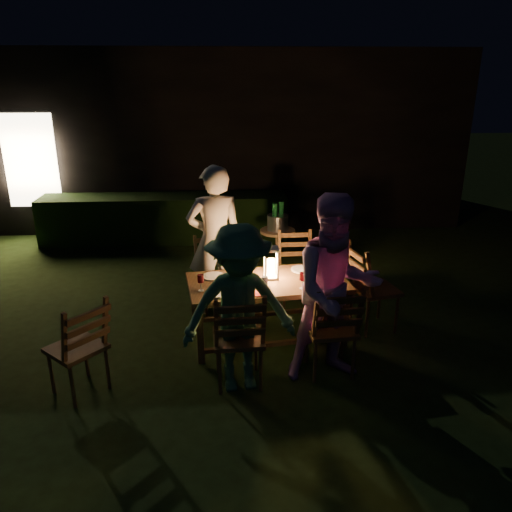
{
  "coord_description": "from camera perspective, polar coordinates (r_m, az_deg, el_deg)",
  "views": [
    {
      "loc": [
        0.53,
        -4.72,
        2.76
      ],
      "look_at": [
        0.87,
        0.4,
        0.89
      ],
      "focal_mm": 35.0,
      "sensor_mm": 36.0,
      "label": 1
    }
  ],
  "objects": [
    {
      "name": "garden_envelope",
      "position": [
        10.96,
        -6.78,
        13.72
      ],
      "size": [
        40.0,
        40.0,
        3.2
      ],
      "color": "black",
      "rests_on": "ground"
    },
    {
      "name": "dining_table",
      "position": [
        5.34,
        1.32,
        -3.51
      ],
      "size": [
        1.77,
        1.06,
        0.7
      ],
      "rotation": [
        0.0,
        0.0,
        0.14
      ],
      "color": "#452B17",
      "rests_on": "ground"
    },
    {
      "name": "chair_near_left",
      "position": [
        4.73,
        -1.98,
        -11.14
      ],
      "size": [
        0.49,
        0.52,
        1.03
      ],
      "rotation": [
        0.0,
        0.0,
        0.06
      ],
      "color": "#452B17",
      "rests_on": "ground"
    },
    {
      "name": "chair_near_right",
      "position": [
        4.94,
        8.51,
        -9.94
      ],
      "size": [
        0.48,
        0.52,
        1.02
      ],
      "rotation": [
        0.0,
        0.0,
        0.06
      ],
      "color": "#452B17",
      "rests_on": "ground"
    },
    {
      "name": "chair_far_left",
      "position": [
        6.09,
        -4.51,
        -3.87
      ],
      "size": [
        0.54,
        0.57,
        0.98
      ],
      "rotation": [
        0.0,
        0.0,
        3.41
      ],
      "color": "#452B17",
      "rests_on": "ground"
    },
    {
      "name": "chair_far_right",
      "position": [
        6.29,
        4.62,
        -3.14
      ],
      "size": [
        0.44,
        0.47,
        0.97
      ],
      "rotation": [
        0.0,
        0.0,
        3.17
      ],
      "color": "#452B17",
      "rests_on": "ground"
    },
    {
      "name": "chair_end",
      "position": [
        5.85,
        13.16,
        -5.19
      ],
      "size": [
        0.6,
        0.57,
        1.06
      ],
      "rotation": [
        0.0,
        0.0,
        -1.36
      ],
      "color": "#452B17",
      "rests_on": "ground"
    },
    {
      "name": "chair_spare",
      "position": [
        4.88,
        -19.5,
        -11.51
      ],
      "size": [
        0.65,
        0.64,
        0.99
      ],
      "rotation": [
        0.0,
        0.0,
        0.83
      ],
      "color": "#452B17",
      "rests_on": "ground"
    },
    {
      "name": "person_house_side",
      "position": [
        5.92,
        -4.71,
        1.73
      ],
      "size": [
        0.72,
        0.52,
        1.81
      ],
      "primitive_type": "imported",
      "rotation": [
        0.0,
        0.0,
        3.28
      ],
      "color": "beige",
      "rests_on": "ground"
    },
    {
      "name": "person_opp_right",
      "position": [
        4.64,
        9.1,
        -3.86
      ],
      "size": [
        0.96,
        0.8,
        1.8
      ],
      "primitive_type": "imported",
      "rotation": [
        0.0,
        0.0,
        0.14
      ],
      "color": "#D592CF",
      "rests_on": "ground"
    },
    {
      "name": "person_opp_left",
      "position": [
        4.46,
        -1.93,
        -6.16
      ],
      "size": [
        1.1,
        0.73,
        1.58
      ],
      "primitive_type": "imported",
      "rotation": [
        0.0,
        0.0,
        0.14
      ],
      "color": "#38714E",
      "rests_on": "ground"
    },
    {
      "name": "lantern",
      "position": [
        5.31,
        1.74,
        -1.02
      ],
      "size": [
        0.16,
        0.16,
        0.35
      ],
      "color": "white",
      "rests_on": "dining_table"
    },
    {
      "name": "plate_far_left",
      "position": [
        5.42,
        -4.88,
        -2.33
      ],
      "size": [
        0.25,
        0.25,
        0.01
      ],
      "primitive_type": "cylinder",
      "color": "white",
      "rests_on": "dining_table"
    },
    {
      "name": "plate_near_left",
      "position": [
        5.02,
        -4.24,
        -4.2
      ],
      "size": [
        0.25,
        0.25,
        0.01
      ],
      "primitive_type": "cylinder",
      "color": "white",
      "rests_on": "dining_table"
    },
    {
      "name": "plate_far_right",
      "position": [
        5.62,
        5.29,
        -1.53
      ],
      "size": [
        0.25,
        0.25,
        0.01
      ],
      "primitive_type": "cylinder",
      "color": "white",
      "rests_on": "dining_table"
    },
    {
      "name": "plate_near_right",
      "position": [
        5.23,
        6.69,
        -3.26
      ],
      "size": [
        0.25,
        0.25,
        0.01
      ],
      "primitive_type": "cylinder",
      "color": "white",
      "rests_on": "dining_table"
    },
    {
      "name": "wineglass_a",
      "position": [
        5.48,
        -2.39,
        -1.12
      ],
      "size": [
        0.06,
        0.06,
        0.18
      ],
      "primitive_type": null,
      "color": "#59070F",
      "rests_on": "dining_table"
    },
    {
      "name": "wineglass_b",
      "position": [
        5.06,
        -6.33,
        -3.06
      ],
      "size": [
        0.06,
        0.06,
        0.18
      ],
      "primitive_type": null,
      "color": "#59070F",
      "rests_on": "dining_table"
    },
    {
      "name": "wineglass_c",
      "position": [
        5.1,
        5.34,
        -2.84
      ],
      "size": [
        0.06,
        0.06,
        0.18
      ],
      "primitive_type": null,
      "color": "#59070F",
      "rests_on": "dining_table"
    },
    {
      "name": "wineglass_d",
      "position": [
        5.6,
        7.1,
        -0.77
      ],
      "size": [
        0.06,
        0.06,
        0.18
      ],
      "primitive_type": null,
      "color": "#59070F",
      "rests_on": "dining_table"
    },
    {
      "name": "wineglass_e",
      "position": [
        4.99,
        1.0,
        -3.3
      ],
      "size": [
        0.06,
        0.06,
        0.18
      ],
      "primitive_type": null,
      "color": "silver",
      "rests_on": "dining_table"
    },
    {
      "name": "bottle_table",
      "position": [
        5.21,
        -1.34,
        -1.63
      ],
      "size": [
        0.07,
        0.07,
        0.28
      ],
      "primitive_type": "cylinder",
      "color": "#0F471E",
      "rests_on": "dining_table"
    },
    {
      "name": "napkin_left",
      "position": [
        4.99,
        0.48,
        -4.3
      ],
      "size": [
        0.18,
        0.14,
        0.01
      ],
      "primitive_type": "cube",
      "color": "red",
      "rests_on": "dining_table"
    },
    {
      "name": "napkin_right",
      "position": [
        5.19,
        8.02,
        -3.52
      ],
      "size": [
        0.18,
        0.14,
        0.01
      ],
      "primitive_type": "cube",
      "color": "red",
      "rests_on": "dining_table"
    },
    {
      "name": "phone",
      "position": [
        4.94,
        -4.92,
        -4.68
      ],
      "size": [
        0.14,
        0.07,
        0.01
      ],
      "primitive_type": "cube",
      "color": "black",
      "rests_on": "dining_table"
    },
    {
      "name": "side_table",
      "position": [
        7.15,
        2.49,
        2.39
      ],
      "size": [
        0.5,
        0.5,
        0.67
      ],
      "color": "#856142",
      "rests_on": "ground"
    },
    {
      "name": "ice_bucket",
      "position": [
        7.1,
        2.51,
        3.85
      ],
      "size": [
        0.3,
        0.3,
        0.22
      ],
      "primitive_type": "cylinder",
      "color": "#A5A8AD",
      "rests_on": "side_table"
    },
    {
      "name": "bottle_bucket_a",
      "position": [
        7.04,
        2.15,
        4.14
      ],
      "size": [
        0.07,
        0.07,
        0.32
      ],
      "primitive_type": "cylinder",
      "color": "#0F471E",
      "rests_on": "side_table"
    },
    {
      "name": "bottle_bucket_b",
      "position": [
        7.13,
        2.88,
        4.33
      ],
      "size": [
        0.07,
        0.07,
        0.32
      ],
      "primitive_type": "cylinder",
      "color": "#0F471E",
      "rests_on": "side_table"
    }
  ]
}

